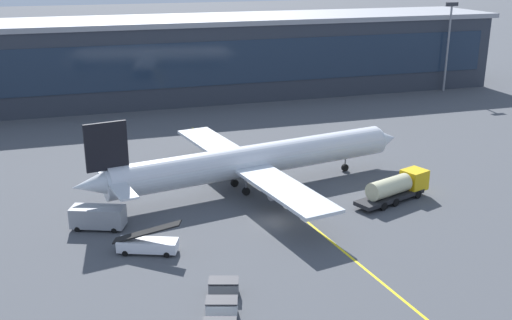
# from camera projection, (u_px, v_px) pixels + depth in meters

# --- Properties ---
(ground_plane) EXTENTS (700.00, 700.00, 0.00)m
(ground_plane) POSITION_uv_depth(u_px,v_px,m) (273.00, 222.00, 67.97)
(ground_plane) COLOR #47494F
(apron_lead_in_line) EXTENTS (8.20, 79.64, 0.01)m
(apron_lead_in_line) POSITION_uv_depth(u_px,v_px,m) (295.00, 211.00, 70.72)
(apron_lead_in_line) COLOR yellow
(apron_lead_in_line) RESTS_ON ground_plane
(terminal_building) EXTENTS (173.16, 21.67, 16.52)m
(terminal_building) POSITION_uv_depth(u_px,v_px,m) (102.00, 62.00, 122.34)
(terminal_building) COLOR #2D333D
(terminal_building) RESTS_ON ground_plane
(main_airliner) EXTENTS (45.47, 36.54, 11.09)m
(main_airliner) POSITION_uv_depth(u_px,v_px,m) (254.00, 160.00, 76.68)
(main_airliner) COLOR silver
(main_airliner) RESTS_ON ground_plane
(fuel_tanker) EXTENTS (11.02, 5.95, 3.25)m
(fuel_tanker) POSITION_uv_depth(u_px,v_px,m) (397.00, 187.00, 73.44)
(fuel_tanker) COLOR #232326
(fuel_tanker) RESTS_ON ground_plane
(lavatory_truck) EXTENTS (6.24, 4.29, 2.50)m
(lavatory_truck) POSITION_uv_depth(u_px,v_px,m) (97.00, 216.00, 65.88)
(lavatory_truck) COLOR gray
(lavatory_truck) RESTS_ON ground_plane
(belt_loader) EXTENTS (6.90, 3.99, 3.49)m
(belt_loader) POSITION_uv_depth(u_px,v_px,m) (148.00, 244.00, 60.50)
(belt_loader) COLOR white
(belt_loader) RESTS_ON ground_plane
(baggage_cart_1) EXTENTS (2.99, 2.28, 1.48)m
(baggage_cart_1) POSITION_uv_depth(u_px,v_px,m) (222.00, 307.00, 49.96)
(baggage_cart_1) COLOR #B2B7BC
(baggage_cart_1) RESTS_ON ground_plane
(baggage_cart_2) EXTENTS (2.99, 2.28, 1.48)m
(baggage_cart_2) POSITION_uv_depth(u_px,v_px,m) (224.00, 287.00, 53.00)
(baggage_cart_2) COLOR #595B60
(baggage_cart_2) RESTS_ON ground_plane
(apron_light_mast_0) EXTENTS (2.80, 0.50, 19.25)m
(apron_light_mast_0) POSITION_uv_depth(u_px,v_px,m) (449.00, 39.00, 131.30)
(apron_light_mast_0) COLOR gray
(apron_light_mast_0) RESTS_ON ground_plane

